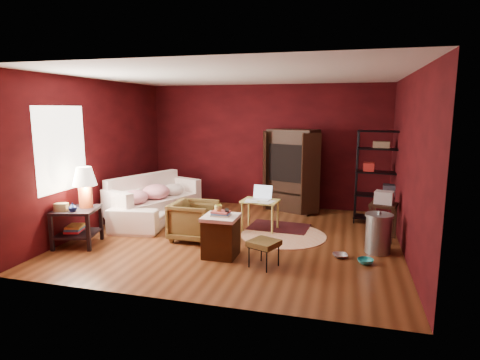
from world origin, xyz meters
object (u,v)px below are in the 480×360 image
object	(u,v)px
wire_shelving	(380,173)
side_table	(81,199)
laptop_desk	(260,203)
armchair	(194,219)
hamper	(221,235)
tv_armoire	(292,169)
sofa	(151,198)

from	to	relation	value
wire_shelving	side_table	bearing A→B (deg)	-146.86
laptop_desk	armchair	bearing A→B (deg)	-133.81
hamper	tv_armoire	size ratio (longest dim) A/B	0.41
sofa	armchair	distance (m)	1.64
hamper	wire_shelving	world-z (taller)	wire_shelving
armchair	hamper	xyz separation A→B (m)	(0.70, -0.65, -0.04)
sofa	armchair	world-z (taller)	sofa
sofa	laptop_desk	xyz separation A→B (m)	(2.32, -0.10, 0.06)
hamper	wire_shelving	distance (m)	3.62
hamper	tv_armoire	distance (m)	3.26
sofa	tv_armoire	xyz separation A→B (m)	(2.67, 1.53, 0.49)
laptop_desk	tv_armoire	size ratio (longest dim) A/B	0.46
laptop_desk	tv_armoire	distance (m)	1.72
sofa	side_table	distance (m)	1.74
hamper	tv_armoire	world-z (taller)	tv_armoire
armchair	side_table	bearing A→B (deg)	112.86
side_table	wire_shelving	world-z (taller)	wire_shelving
armchair	wire_shelving	bearing A→B (deg)	-58.26
hamper	laptop_desk	xyz separation A→B (m)	(0.29, 1.50, 0.18)
tv_armoire	wire_shelving	xyz separation A→B (m)	(1.81, -0.58, 0.07)
side_table	tv_armoire	bearing A→B (deg)	46.15
hamper	laptop_desk	distance (m)	1.54
sofa	tv_armoire	distance (m)	3.12
tv_armoire	hamper	bearing A→B (deg)	-81.36
laptop_desk	sofa	bearing A→B (deg)	-177.07
armchair	tv_armoire	distance (m)	2.89
wire_shelving	hamper	bearing A→B (deg)	-128.90
tv_armoire	armchair	bearing A→B (deg)	-98.16
wire_shelving	sofa	bearing A→B (deg)	-163.06
side_table	sofa	bearing A→B (deg)	76.64
side_table	wire_shelving	distance (m)	5.54
tv_armoire	wire_shelving	world-z (taller)	wire_shelving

